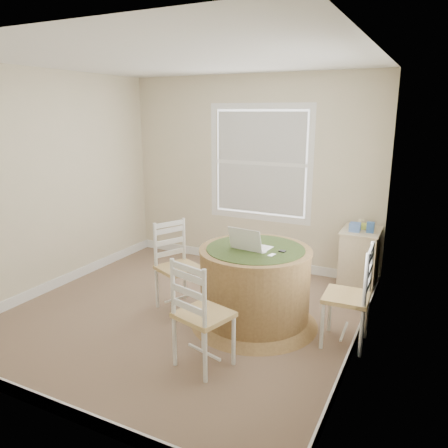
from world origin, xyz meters
The scene contains 14 objects.
room centered at (0.17, 0.16, 1.30)m, with size 3.64×3.64×2.64m.
round_table centered at (0.77, 0.15, 0.44)m, with size 1.30×1.30×0.81m.
chair_left centered at (-0.11, 0.11, 0.47)m, with size 0.42×0.40×0.95m, color white, non-canonical shape.
chair_near centered at (0.68, -0.75, 0.47)m, with size 0.42×0.40×0.95m, color white, non-canonical shape.
chair_right centered at (1.68, 0.15, 0.47)m, with size 0.42×0.40×0.95m, color white, non-canonical shape.
laptop centered at (0.72, 0.13, 0.84)m, with size 0.38×0.35×0.24m.
mouse centered at (0.88, 0.07, 0.81)m, with size 0.06×0.10×0.04m, color white.
phone centered at (0.99, 0.02, 0.81)m, with size 0.04×0.09×0.02m, color #B7BABF.
keys centered at (1.04, 0.16, 0.81)m, with size 0.06×0.05×0.03m, color black.
corner_chest centered at (1.57, 1.47, 0.39)m, with size 0.45×0.59×0.78m.
tissue_box centered at (1.51, 1.36, 0.83)m, with size 0.12×0.12×0.10m, color #5A80CE.
box_yellow centered at (1.62, 1.52, 0.81)m, with size 0.15×0.10×0.06m, color #C6D64B.
box_blue centered at (1.68, 1.39, 0.84)m, with size 0.08×0.08×0.12m, color #3763A6.
cup_cream centered at (1.54, 1.61, 0.82)m, with size 0.07×0.07×0.09m, color beige.
Camera 1 is at (2.32, -3.68, 2.13)m, focal length 35.00 mm.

